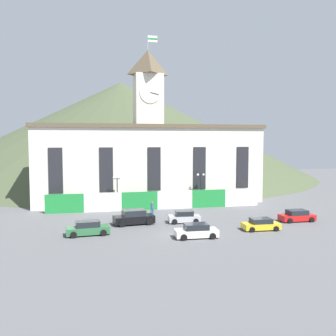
% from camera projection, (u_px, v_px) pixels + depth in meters
% --- Properties ---
extents(ground_plane, '(160.00, 160.00, 0.00)m').
position_uv_depth(ground_plane, '(185.00, 235.00, 40.42)').
color(ground_plane, '#565659').
extents(civic_building, '(37.10, 11.43, 27.46)m').
position_uv_depth(civic_building, '(148.00, 159.00, 62.84)').
color(civic_building, silver).
rests_on(civic_building, ground).
extents(banner_fence, '(31.94, 0.12, 2.70)m').
position_uv_depth(banner_fence, '(157.00, 200.00, 55.34)').
color(banner_fence, '#1E8438').
rests_on(banner_fence, ground).
extents(hillside_backdrop, '(109.40, 109.40, 26.97)m').
position_uv_depth(hillside_backdrop, '(121.00, 129.00, 109.79)').
color(hillside_backdrop, '#424C33').
rests_on(hillside_backdrop, ground).
extents(street_lamp_center, '(1.26, 0.36, 4.91)m').
position_uv_depth(street_lamp_center, '(117.00, 185.00, 55.18)').
color(street_lamp_center, black).
rests_on(street_lamp_center, ground).
extents(street_lamp_left, '(1.26, 0.36, 5.09)m').
position_uv_depth(street_lamp_left, '(201.00, 183.00, 57.96)').
color(street_lamp_left, black).
rests_on(street_lamp_left, ground).
extents(car_black_suv, '(5.09, 2.79, 1.80)m').
position_uv_depth(car_black_suv, '(134.00, 218.00, 45.56)').
color(car_black_suv, black).
rests_on(car_black_suv, ground).
extents(car_green_wagon, '(4.73, 2.42, 1.55)m').
position_uv_depth(car_green_wagon, '(88.00, 228.00, 40.44)').
color(car_green_wagon, '#2D663D').
rests_on(car_green_wagon, ground).
extents(car_white_taxi, '(4.58, 2.29, 1.50)m').
position_uv_depth(car_white_taxi, '(196.00, 231.00, 39.32)').
color(car_white_taxi, white).
rests_on(car_white_taxi, ground).
extents(car_yellow_coupe, '(4.29, 2.30, 1.35)m').
position_uv_depth(car_yellow_coupe, '(261.00, 224.00, 42.75)').
color(car_yellow_coupe, yellow).
rests_on(car_yellow_coupe, ground).
extents(car_silver_hatch, '(4.04, 2.31, 1.50)m').
position_uv_depth(car_silver_hatch, '(184.00, 217.00, 46.50)').
color(car_silver_hatch, '#B7B7BC').
rests_on(car_silver_hatch, ground).
extents(car_red_sedan, '(4.42, 2.16, 1.45)m').
position_uv_depth(car_red_sedan, '(297.00, 216.00, 47.31)').
color(car_red_sedan, red).
rests_on(car_red_sedan, ground).
extents(pedestrian, '(0.44, 0.43, 1.79)m').
position_uv_depth(pedestrian, '(152.00, 207.00, 51.62)').
color(pedestrian, '#33567A').
rests_on(pedestrian, ground).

